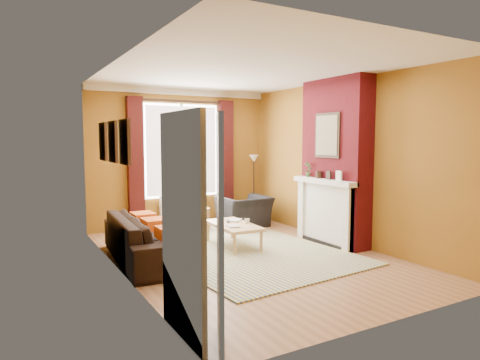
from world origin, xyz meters
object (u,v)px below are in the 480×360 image
Objects in this scene: coffee_table at (233,226)px; armchair at (244,212)px; floor_lamp at (254,169)px; wicker_stool at (201,219)px; sofa at (147,238)px.

armchair is at bearing 56.29° from coffee_table.
coffee_table is (-0.99, -1.35, 0.04)m from armchair.
floor_lamp reaches higher than armchair.
floor_lamp is at bearing 12.31° from wicker_stool.
armchair is 0.80× the size of coffee_table.
armchair is 1.07m from floor_lamp.
floor_lamp is at bearing -54.28° from sofa.
sofa is 2.85m from armchair.
armchair is 0.66× the size of floor_lamp.
armchair is 0.91m from wicker_stool.
armchair is at bearing -9.94° from wicker_stool.
sofa reaches higher than coffee_table.
wicker_stool is at bearing -41.71° from sofa.
wicker_stool is 1.70m from floor_lamp.
sofa is 5.15× the size of wicker_stool.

